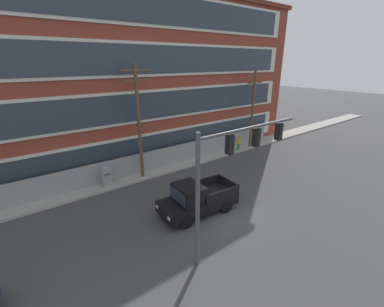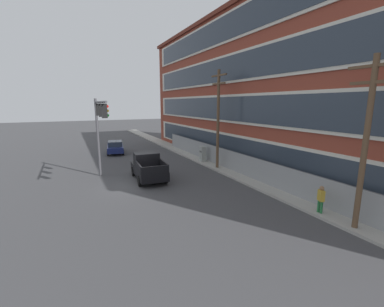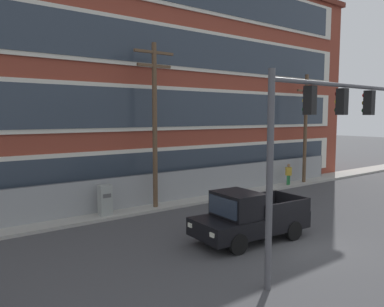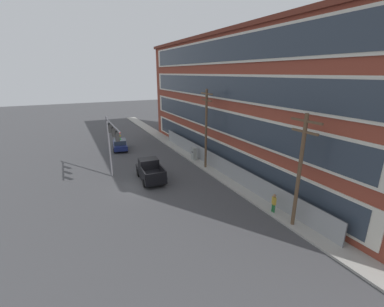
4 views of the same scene
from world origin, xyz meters
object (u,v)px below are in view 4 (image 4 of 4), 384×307
Objects in this scene: electrical_cabinet at (194,154)px; pedestrian_near_cabinet at (274,203)px; utility_pole_near_corner at (206,126)px; utility_pole_midblock at (300,167)px; pickup_truck_black at (150,171)px; traffic_signal_mast at (111,137)px; sedan_navy at (120,145)px.

electrical_cabinet is 14.12m from pedestrian_near_cabinet.
utility_pole_midblock is (13.08, -0.08, -0.41)m from utility_pole_near_corner.
utility_pole_midblock is (12.75, 6.65, 3.57)m from pickup_truck_black.
traffic_signal_mast is at bearing -138.79° from pedestrian_near_cabinet.
pickup_truck_black reaches higher than electrical_cabinet.
electrical_cabinet is at bearing 179.73° from utility_pole_near_corner.
utility_pole_midblock reaches higher than pedestrian_near_cabinet.
utility_pole_near_corner is (11.93, 7.36, 4.15)m from sedan_navy.
utility_pole_midblock is 4.82× the size of electrical_cabinet.
utility_pole_midblock is at bearing -0.35° from electrical_cabinet.
electrical_cabinet is at bearing 115.90° from pickup_truck_black.
pedestrian_near_cabinet is (-1.91, -0.06, -3.57)m from utility_pole_midblock.
utility_pole_near_corner is at bearing 31.67° from sedan_navy.
pickup_truck_black is at bearing 80.17° from traffic_signal_mast.
pickup_truck_black is at bearing -152.46° from utility_pole_midblock.
traffic_signal_mast is 12.64m from sedan_navy.
utility_pole_near_corner is at bearing -0.27° from electrical_cabinet.
pedestrian_near_cabinet is (23.10, 7.21, 0.18)m from sedan_navy.
traffic_signal_mast is 16.72m from utility_pole_midblock.
traffic_signal_mast is 0.80× the size of utility_pole_midblock.
traffic_signal_mast is 5.14m from pickup_truck_black.
pedestrian_near_cabinet is (11.43, 10.01, -3.79)m from traffic_signal_mast.
sedan_navy is at bearing -140.62° from electrical_cabinet.
sedan_navy is (-12.26, -0.63, -0.17)m from pickup_truck_black.
pedestrian_near_cabinet is at bearing 41.21° from traffic_signal_mast.
pickup_truck_black is at bearing -148.71° from pedestrian_near_cabinet.
traffic_signal_mast is at bearing -91.48° from utility_pole_near_corner.
pickup_truck_black is 12.28m from sedan_navy.
sedan_navy is 0.49× the size of utility_pole_near_corner.
utility_pole_midblock is (13.34, 10.07, -0.22)m from traffic_signal_mast.
traffic_signal_mast is 1.28× the size of pickup_truck_black.
electrical_cabinet is 1.00× the size of pedestrian_near_cabinet.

